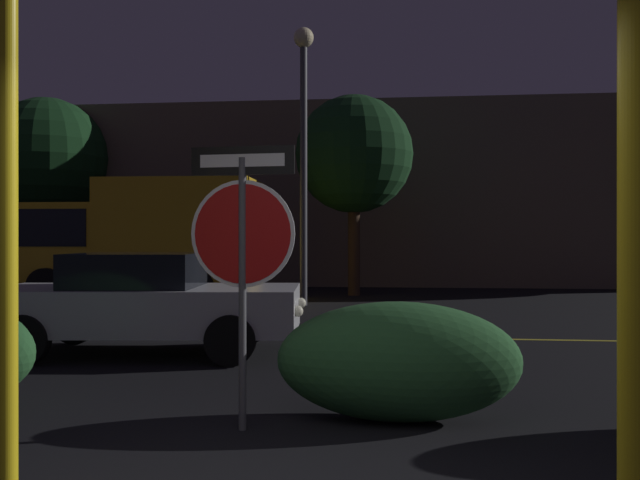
% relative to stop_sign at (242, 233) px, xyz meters
% --- Properties ---
extents(road_center_stripe, '(39.99, 0.12, 0.01)m').
position_rel_stop_sign_xyz_m(road_center_stripe, '(0.55, 5.34, -1.52)').
color(road_center_stripe, gold).
rests_on(road_center_stripe, ground_plane).
extents(stop_sign, '(0.84, 0.09, 2.20)m').
position_rel_stop_sign_xyz_m(stop_sign, '(0.00, 0.00, 0.00)').
color(stop_sign, '#4C4C51').
rests_on(stop_sign, ground_plane).
extents(yellow_pole_left, '(0.12, 0.12, 3.36)m').
position_rel_stop_sign_xyz_m(yellow_pole_left, '(-0.99, -1.62, 0.15)').
color(yellow_pole_left, yellow).
rests_on(yellow_pole_left, ground_plane).
extents(yellow_pole_right, '(0.15, 0.15, 3.15)m').
position_rel_stop_sign_xyz_m(yellow_pole_right, '(2.21, -2.28, 0.05)').
color(yellow_pole_right, yellow).
rests_on(yellow_pole_right, ground_plane).
extents(hedge_bush_2, '(1.99, 0.90, 0.97)m').
position_rel_stop_sign_xyz_m(hedge_bush_2, '(1.20, 0.40, -1.04)').
color(hedge_bush_2, '#2D6633').
rests_on(hedge_bush_2, ground_plane).
extents(passing_car_2, '(4.14, 2.23, 1.30)m').
position_rel_stop_sign_xyz_m(passing_car_2, '(-2.07, 3.46, -0.86)').
color(passing_car_2, silver).
rests_on(passing_car_2, ground_plane).
extents(delivery_truck, '(5.76, 2.71, 2.87)m').
position_rel_stop_sign_xyz_m(delivery_truck, '(-5.00, 10.89, 0.02)').
color(delivery_truck, gold).
rests_on(delivery_truck, ground_plane).
extents(street_lamp, '(0.45, 0.45, 6.23)m').
position_rel_stop_sign_xyz_m(street_lamp, '(-0.94, 10.38, 2.57)').
color(street_lamp, '#4C4C51').
rests_on(street_lamp, ground_plane).
extents(tree_0, '(3.86, 3.86, 6.00)m').
position_rel_stop_sign_xyz_m(tree_0, '(-10.01, 16.19, 2.53)').
color(tree_0, '#422D1E').
rests_on(tree_0, ground_plane).
extents(tree_1, '(3.12, 3.12, 5.29)m').
position_rel_stop_sign_xyz_m(tree_1, '(-0.01, 13.38, 2.19)').
color(tree_1, '#422D1E').
rests_on(tree_1, ground_plane).
extents(building_backdrop, '(25.57, 4.92, 5.85)m').
position_rel_stop_sign_xyz_m(building_backdrop, '(-1.37, 19.04, 1.40)').
color(building_backdrop, '#6B5B4C').
rests_on(building_backdrop, ground_plane).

